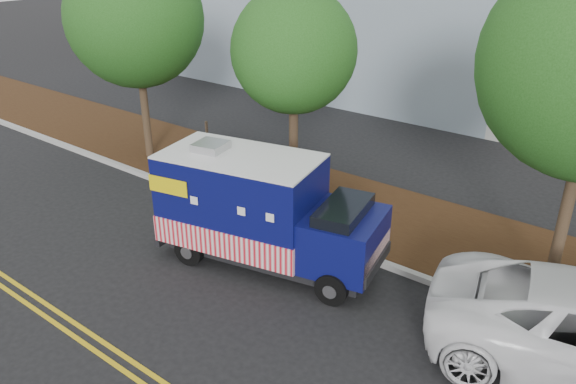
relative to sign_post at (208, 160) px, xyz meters
The scene contains 9 objects.
ground 3.47m from the sign_post, 31.41° to the right, with size 120.00×120.00×0.00m, color black.
curb 3.01m from the sign_post, ahead, with size 120.00×0.18×0.15m, color #9E9E99.
mulch_strip 3.50m from the sign_post, 32.95° to the left, with size 120.00×4.00×0.15m, color black.
centerline_near 6.85m from the sign_post, 65.66° to the right, with size 120.00×0.10×0.01m, color gold.
centerline_far 7.08m from the sign_post, 66.51° to the right, with size 120.00×0.10×0.01m, color gold.
tree_a 5.43m from the sign_post, 166.97° to the left, with size 4.43×4.43×7.05m.
tree_b 4.16m from the sign_post, 29.21° to the left, with size 3.41×3.41×6.20m.
sign_post is the anchor object (origin of this frame).
food_truck 4.05m from the sign_post, 27.62° to the right, with size 5.73×3.06×2.87m.
Camera 1 is at (8.64, -9.18, 7.37)m, focal length 35.00 mm.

